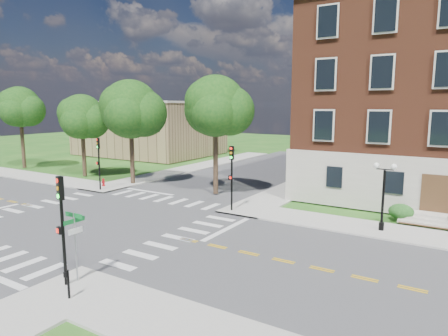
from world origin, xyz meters
The scene contains 19 objects.
ground centered at (0.00, 0.00, 0.00)m, with size 160.00×160.00×0.00m, color #1D5518.
road_ew centered at (0.00, 0.00, 0.01)m, with size 90.00×12.00×0.01m, color #3D3D3F.
road_ns centered at (0.00, 0.00, 0.01)m, with size 12.00×90.00×0.01m, color #3D3D3F.
sidewalk_ne centered at (15.38, 15.38, 0.06)m, with size 34.00×34.00×0.12m.
sidewalk_nw centered at (-15.38, 15.38, 0.06)m, with size 34.00×34.00×0.12m.
crosswalk_east centered at (7.20, 0.00, 0.00)m, with size 2.20×10.20×0.02m, color silver, non-canonical shape.
stop_bar_east centered at (8.80, 3.00, 0.00)m, with size 0.40×5.50×0.00m, color silver.
secondary_building centered at (-22.00, 30.00, 4.28)m, with size 20.40×15.40×8.30m.
tree_a centered at (-25.39, 10.72, 7.59)m, with size 4.92×4.92×9.97m.
tree_b centered at (-14.33, 10.87, 6.58)m, with size 4.83×4.83×8.90m.
tree_c centered at (-6.82, 10.61, 7.43)m, with size 5.74×5.74×10.20m.
tree_d centered at (2.81, 10.99, 7.74)m, with size 5.30×5.30×10.30m.
traffic_signal_se centered at (7.10, -7.71, 3.19)m, with size 0.37×0.43×4.80m.
traffic_signal_ne centered at (6.91, 6.81, 3.19)m, with size 0.38×0.44×4.80m.
traffic_signal_nw centered at (-7.17, 6.72, 3.19)m, with size 0.38×0.45×4.80m.
twin_lamp_west centered at (17.31, 7.62, 2.52)m, with size 1.36×0.36×4.23m.
street_sign_pole centered at (7.17, -7.15, 2.31)m, with size 1.10×1.10×3.10m.
push_button_post centered at (8.27, -8.45, 0.80)m, with size 0.14×0.21×1.20m.
fire_hydrant centered at (-8.20, 8.04, 0.46)m, with size 0.35×0.35×0.75m.
Camera 1 is at (21.55, -18.03, 7.87)m, focal length 32.00 mm.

